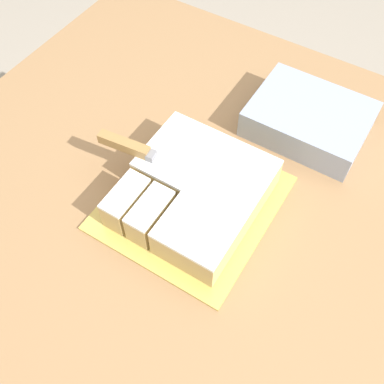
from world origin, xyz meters
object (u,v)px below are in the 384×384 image
cake (194,191)px  knife (136,150)px  cake_board (192,203)px  storage_box (309,119)px

cake → knife: (-0.14, -0.00, 0.05)m
cake_board → cake: (0.00, 0.00, 0.04)m
cake → knife: 0.15m
knife → storage_box: knife is taller
knife → storage_box: (0.25, 0.31, -0.05)m
cake_board → storage_box: (0.12, 0.32, 0.03)m
cake_board → knife: (-0.14, 0.00, 0.08)m
cake → knife: knife is taller
knife → cake: bearing=-6.0°
cake → storage_box: size_ratio=1.09×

